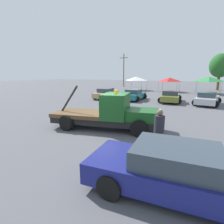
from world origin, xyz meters
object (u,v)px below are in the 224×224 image
(parked_car_silver, at_px, (207,99))
(canopy_tent_green, at_px, (209,79))
(person_near_truck, at_px, (159,129))
(parked_car_teal, at_px, (134,95))
(tow_truck, at_px, (111,114))
(canopy_tent_white, at_px, (136,79))
(tree_left, at_px, (220,66))
(parked_car_olive, at_px, (170,96))
(foreground_car, at_px, (184,172))
(traffic_cone, at_px, (101,108))
(canopy_tent_red, at_px, (170,80))
(utility_pole, at_px, (124,69))
(parked_car_tan, at_px, (106,93))

(parked_car_silver, relative_size, canopy_tent_green, 1.33)
(person_near_truck, distance_m, parked_car_teal, 15.12)
(tow_truck, height_order, canopy_tent_white, canopy_tent_white)
(parked_car_silver, height_order, tree_left, tree_left)
(parked_car_olive, relative_size, canopy_tent_white, 1.41)
(parked_car_silver, bearing_deg, foreground_car, -175.23)
(parked_car_silver, distance_m, canopy_tent_white, 17.96)
(foreground_car, bearing_deg, tree_left, 80.72)
(parked_car_silver, bearing_deg, traffic_cone, 141.67)
(canopy_tent_red, xyz_separation_m, tree_left, (8.01, 8.23, 2.59))
(parked_car_olive, height_order, utility_pole, utility_pole)
(person_near_truck, bearing_deg, canopy_tent_white, 40.64)
(canopy_tent_green, xyz_separation_m, tree_left, (1.73, 8.47, 2.43))
(canopy_tent_red, xyz_separation_m, utility_pole, (-13.23, 8.92, 2.16))
(parked_car_silver, height_order, canopy_tent_red, canopy_tent_red)
(traffic_cone, bearing_deg, parked_car_silver, 45.15)
(canopy_tent_white, height_order, canopy_tent_green, canopy_tent_green)
(parked_car_silver, xyz_separation_m, utility_pole, (-19.47, 21.38, 3.73))
(person_near_truck, xyz_separation_m, canopy_tent_red, (-4.55, 26.55, 1.16))
(tree_left, bearing_deg, parked_car_tan, -122.75)
(canopy_tent_white, bearing_deg, tree_left, 29.20)
(canopy_tent_green, height_order, traffic_cone, canopy_tent_green)
(foreground_car, distance_m, canopy_tent_white, 31.40)
(tow_truck, distance_m, canopy_tent_white, 25.98)
(parked_car_teal, height_order, parked_car_silver, same)
(canopy_tent_green, distance_m, utility_pole, 21.65)
(parked_car_tan, relative_size, tree_left, 0.69)
(tow_truck, height_order, tree_left, tree_left)
(parked_car_silver, xyz_separation_m, canopy_tent_white, (-12.69, 12.60, 1.65))
(tree_left, relative_size, utility_pole, 0.87)
(canopy_tent_red, bearing_deg, traffic_cone, -95.17)
(canopy_tent_green, bearing_deg, parked_car_olive, -107.70)
(parked_car_tan, bearing_deg, foreground_car, -149.89)
(tow_truck, height_order, canopy_tent_green, canopy_tent_green)
(tree_left, height_order, traffic_cone, tree_left)
(tree_left, bearing_deg, parked_car_olive, -105.19)
(parked_car_teal, bearing_deg, foreground_car, -156.48)
(foreground_car, height_order, canopy_tent_white, canopy_tent_white)
(tow_truck, xyz_separation_m, foreground_car, (4.44, -4.14, -0.26))
(foreground_car, xyz_separation_m, parked_car_teal, (-7.57, 15.90, -0.00))
(tow_truck, bearing_deg, parked_car_silver, 54.43)
(parked_car_teal, relative_size, traffic_cone, 8.17)
(foreground_car, bearing_deg, parked_car_silver, 82.49)
(person_near_truck, bearing_deg, tree_left, 12.56)
(canopy_tent_green, bearing_deg, canopy_tent_red, 177.76)
(foreground_car, relative_size, parked_car_teal, 1.20)
(canopy_tent_green, relative_size, tree_left, 0.50)
(parked_car_tan, height_order, parked_car_olive, same)
(canopy_tent_white, height_order, traffic_cone, canopy_tent_white)
(person_near_truck, bearing_deg, parked_car_tan, 55.54)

